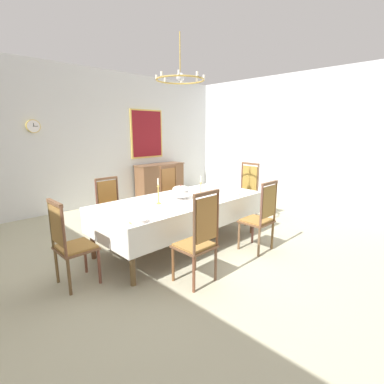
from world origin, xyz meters
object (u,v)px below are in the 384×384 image
Objects in this scene: chair_head_east at (246,193)px; spoon_secondary at (238,194)px; mounted_clock at (33,126)px; spoon_primary at (131,223)px; chair_south_b at (260,216)px; candlestick_east at (201,187)px; soup_tureen at (181,192)px; sideboard at (160,180)px; framed_painting at (147,134)px; chandelier at (180,79)px; chair_north_a at (112,208)px; dining_table at (181,203)px; bowl_near_left at (140,220)px; chair_head_west at (70,242)px; candlestick_west at (158,194)px; chair_north_b at (172,194)px; bowl_near_right at (235,194)px; chair_south_a at (199,238)px.

chair_head_east is 6.75× the size of spoon_secondary.
spoon_primary is at bearing -92.44° from mounted_clock.
chair_south_b is 3.51× the size of candlestick_east.
soup_tureen reaches higher than sideboard.
framed_painting is at bearing 0.19° from mounted_clock.
spoon_primary is 0.24× the size of chandelier.
chair_north_a is at bearing 123.02° from chandelier.
framed_painting is (1.74, 3.27, 1.03)m from dining_table.
bowl_near_left is 2.15m from chandelier.
chair_head_east is at bearing -0.00° from chandelier.
bowl_near_left is (0.65, -0.51, 0.24)m from chair_head_west.
mounted_clock is (-1.53, 3.26, 1.02)m from candlestick_east.
soup_tureen reaches higher than dining_table.
dining_table is 1.33m from spoon_primary.
bowl_near_left reaches higher than dining_table.
mounted_clock is 0.37× the size of chandelier.
sideboard reaches higher than bowl_near_left.
spoon_secondary is (2.69, -0.42, 0.22)m from chair_head_west.
candlestick_east is 1.78× the size of spoon_primary.
chair_north_a is 2.73× the size of candlestick_west.
candlestick_east reaches higher than dining_table.
chair_north_b is 6.78× the size of bowl_near_right.
sideboard is at bearing -142.64° from chair_north_a.
candlestick_west is (1.32, 0.00, 0.38)m from chair_head_west.
mounted_clock is at bearing -79.35° from chair_north_a.
candlestick_east is 3.61m from framed_painting.
chandelier is at bearing 90.00° from chair_head_east.
candlestick_east reaches higher than spoon_secondary.
dining_table is at bearing 24.44° from bowl_near_left.
chandelier is (-0.69, -1.02, 1.98)m from chair_north_b.
chair_north_b is 6.49× the size of spoon_secondary.
chair_head_west is 3.60m from mounted_clock.
dining_table is 10.13× the size of mounted_clock.
chair_south_b is 2.02m from spoon_primary.
chair_south_b is 2.34m from chandelier.
chandelier reaches higher than bowl_near_left.
chandelier is (1.12, 0.51, 1.76)m from bowl_near_left.
chair_head_west is 0.82× the size of framed_painting.
framed_painting is (2.98, 3.75, 0.95)m from spoon_primary.
soup_tureen is 0.46m from candlestick_east.
soup_tureen is 1.67× the size of spoon_secondary.
mounted_clock is at bearing 168.12° from chair_head_west.
chair_south_a is 6.59× the size of spoon_primary.
bowl_near_right is at bearing -19.44° from candlestick_west.
chair_north_b is at bearing 90.00° from chair_south_b.
chandelier reaches higher than chair_north_a.
chandelier is at bearing 124.24° from chair_south_b.
mounted_clock is 2.83m from framed_painting.
dining_table is 1.22m from chair_south_a.
spoon_secondary is 3.89m from framed_painting.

